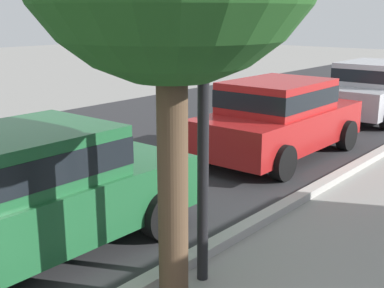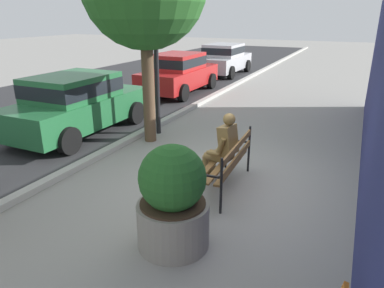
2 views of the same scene
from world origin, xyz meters
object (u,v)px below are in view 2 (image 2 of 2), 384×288
lamp_post (155,33)px  parked_car_silver (224,58)px  parked_car_red (178,72)px  parked_car_green (77,102)px  concrete_planter (173,200)px  bronze_statue_seated (221,149)px  park_bench (228,161)px

lamp_post → parked_car_silver: bearing=10.7°
parked_car_red → parked_car_silver: (5.18, 0.00, 0.00)m
parked_car_green → parked_car_red: (5.74, 0.00, 0.00)m
parked_car_green → lamp_post: lamp_post is taller
parked_car_red → lamp_post: bearing=-158.6°
concrete_planter → parked_car_green: (3.26, 4.57, 0.15)m
parked_car_silver → concrete_planter: bearing=-162.1°
parked_car_green → parked_car_silver: 10.92m
bronze_statue_seated → concrete_planter: (-2.10, -0.12, 0.02)m
bronze_statue_seated → parked_car_red: 8.22m
park_bench → parked_car_green: bearing=73.8°
parked_car_green → bronze_statue_seated: bearing=-104.6°
lamp_post → parked_car_red: bearing=21.4°
parked_car_red → lamp_post: size_ratio=1.05×
parked_car_green → park_bench: bearing=-106.2°
bronze_statue_seated → parked_car_red: bearing=32.8°
park_bench → concrete_planter: (-1.91, 0.09, 0.15)m
bronze_statue_seated → parked_car_silver: bearing=20.2°
concrete_planter → parked_car_red: parked_car_red is taller
park_bench → lamp_post: (2.26, 2.76, 2.01)m
bronze_statue_seated → parked_car_silver: parked_car_silver is taller
parked_car_silver → bronze_statue_seated: bearing=-159.8°
concrete_planter → parked_car_red: bearing=26.9°
parked_car_red → lamp_post: 5.47m
concrete_planter → parked_car_silver: parked_car_silver is taller
park_bench → parked_car_silver: 13.13m
bronze_statue_seated → parked_car_silver: size_ratio=0.33×
concrete_planter → parked_car_red: 10.10m
bronze_statue_seated → concrete_planter: bearing=-176.8°
bronze_statue_seated → parked_car_red: parked_car_red is taller
park_bench → concrete_planter: 1.92m
concrete_planter → lamp_post: lamp_post is taller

